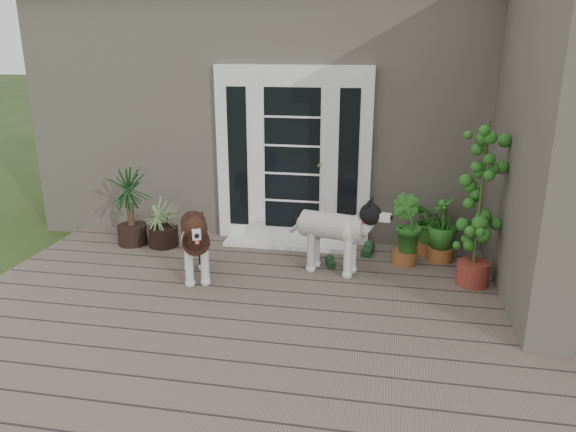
# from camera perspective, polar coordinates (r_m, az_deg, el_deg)

# --- Properties ---
(deck) EXTENTS (6.20, 4.60, 0.12)m
(deck) POSITION_cam_1_polar(r_m,az_deg,el_deg) (5.00, -1.74, -11.70)
(deck) COLOR #6B5B4C
(deck) RESTS_ON ground
(house_main) EXTENTS (7.40, 4.00, 3.10)m
(house_main) POSITION_cam_1_polar(r_m,az_deg,el_deg) (8.62, 4.26, 11.11)
(house_main) COLOR #665E54
(house_main) RESTS_ON ground
(door_unit) EXTENTS (1.90, 0.14, 2.15)m
(door_unit) POSITION_cam_1_polar(r_m,az_deg,el_deg) (6.69, 0.49, 6.25)
(door_unit) COLOR white
(door_unit) RESTS_ON deck
(door_step) EXTENTS (1.60, 0.40, 0.05)m
(door_step) POSITION_cam_1_polar(r_m,az_deg,el_deg) (6.79, 0.17, -2.81)
(door_step) COLOR white
(door_step) RESTS_ON deck
(brindle_dog) EXTENTS (0.69, 0.97, 0.74)m
(brindle_dog) POSITION_cam_1_polar(r_m,az_deg,el_deg) (5.81, -9.63, -2.98)
(brindle_dog) COLOR #341C13
(brindle_dog) RESTS_ON deck
(white_dog) EXTENTS (0.98, 0.59, 0.76)m
(white_dog) POSITION_cam_1_polar(r_m,az_deg,el_deg) (5.89, 4.65, -2.38)
(white_dog) COLOR silver
(white_dog) RESTS_ON deck
(spider_plant) EXTENTS (0.77, 0.77, 0.64)m
(spider_plant) POSITION_cam_1_polar(r_m,az_deg,el_deg) (6.83, -12.93, -0.51)
(spider_plant) COLOR #76985D
(spider_plant) RESTS_ON deck
(yucca) EXTENTS (0.86, 0.86, 0.98)m
(yucca) POSITION_cam_1_polar(r_m,az_deg,el_deg) (6.94, -16.14, 0.99)
(yucca) COLOR black
(yucca) RESTS_ON deck
(herb_a) EXTENTS (0.68, 0.68, 0.62)m
(herb_a) POSITION_cam_1_polar(r_m,az_deg,el_deg) (6.62, 14.50, -1.32)
(herb_a) COLOR #1C5418
(herb_a) RESTS_ON deck
(herb_b) EXTENTS (0.54, 0.54, 0.58)m
(herb_b) POSITION_cam_1_polar(r_m,az_deg,el_deg) (6.26, 12.14, -2.42)
(herb_b) COLOR #295E1A
(herb_b) RESTS_ON deck
(herb_c) EXTENTS (0.45, 0.45, 0.64)m
(herb_c) POSITION_cam_1_polar(r_m,az_deg,el_deg) (6.45, 15.72, -1.82)
(herb_c) COLOR #275418
(herb_c) RESTS_ON deck
(sapling) EXTENTS (0.57, 0.57, 1.75)m
(sapling) POSITION_cam_1_polar(r_m,az_deg,el_deg) (5.74, 19.39, 1.26)
(sapling) COLOR #1E5E1B
(sapling) RESTS_ON deck
(clog_left) EXTENTS (0.18, 0.28, 0.08)m
(clog_left) POSITION_cam_1_polar(r_m,az_deg,el_deg) (6.20, 4.44, -4.76)
(clog_left) COLOR #16371C
(clog_left) RESTS_ON deck
(clog_right) EXTENTS (0.20, 0.36, 0.10)m
(clog_right) POSITION_cam_1_polar(r_m,az_deg,el_deg) (6.57, 8.31, -3.46)
(clog_right) COLOR #16391C
(clog_right) RESTS_ON deck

